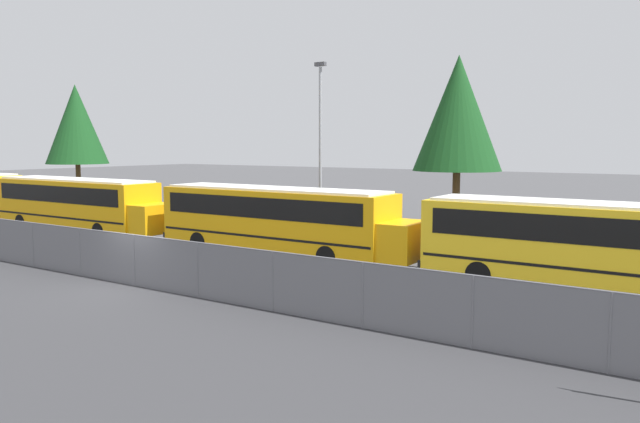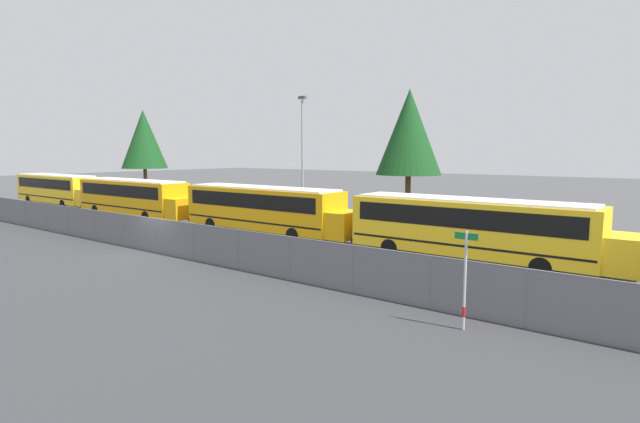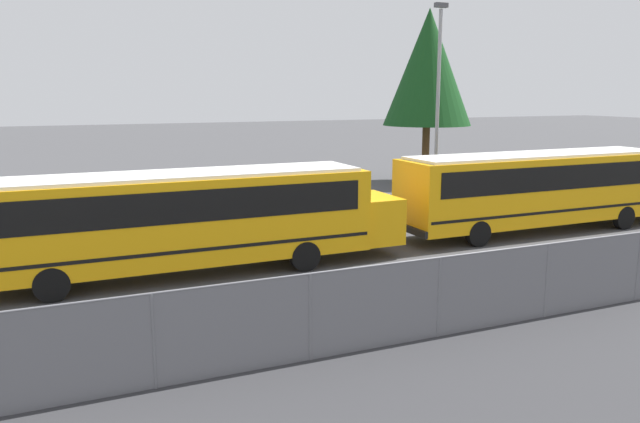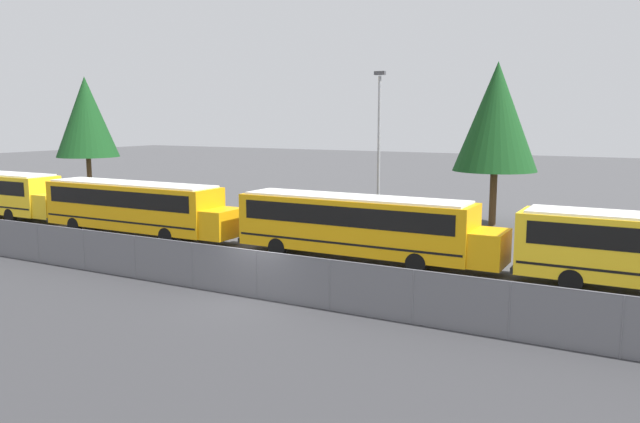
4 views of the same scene
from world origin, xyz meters
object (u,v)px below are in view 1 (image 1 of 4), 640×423
at_px(school_bus_1, 78,201).
at_px(tree_0, 76,124).
at_px(school_bus_2, 279,216).
at_px(school_bus_3, 605,241).
at_px(light_pole, 320,144).
at_px(tree_2, 458,114).

distance_m(school_bus_1, tree_0, 24.93).
bearing_deg(tree_0, school_bus_2, -22.21).
distance_m(school_bus_1, school_bus_2, 13.81).
height_order(school_bus_1, school_bus_3, same).
distance_m(school_bus_3, light_pole, 15.85).
bearing_deg(school_bus_1, school_bus_3, 1.03).
height_order(school_bus_3, tree_2, tree_2).
height_order(school_bus_2, tree_0, tree_0).
bearing_deg(tree_2, school_bus_2, -103.65).
bearing_deg(school_bus_1, school_bus_2, 1.60).
bearing_deg(tree_2, school_bus_3, -51.81).
xyz_separation_m(school_bus_3, light_pole, (-14.63, 5.22, 3.16)).
height_order(school_bus_2, school_bus_3, same).
bearing_deg(school_bus_2, school_bus_1, -178.40).
distance_m(tree_0, tree_2, 36.89).
bearing_deg(school_bus_1, tree_2, 38.28).
distance_m(school_bus_2, school_bus_3, 13.30).
bearing_deg(light_pole, tree_0, 165.39).
xyz_separation_m(school_bus_1, light_pole, (12.48, 5.71, 3.16)).
relative_size(school_bus_1, school_bus_3, 1.00).
bearing_deg(school_bus_2, school_bus_3, 0.44).
relative_size(light_pole, tree_0, 0.88).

